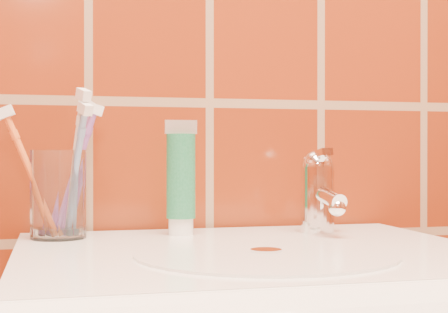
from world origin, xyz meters
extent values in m
cylinder|color=silver|center=(0.00, 0.91, 0.85)|extent=(0.30, 0.30, 0.00)
cylinder|color=white|center=(0.00, 0.91, 0.85)|extent=(0.04, 0.04, 0.00)
cylinder|color=white|center=(-0.23, 1.11, 0.91)|extent=(0.07, 0.07, 0.12)
cylinder|color=white|center=(-0.06, 1.11, 0.86)|extent=(0.03, 0.03, 0.02)
cylinder|color=#18663F|center=(-0.06, 1.11, 0.93)|extent=(0.04, 0.04, 0.12)
cube|color=beige|center=(-0.06, 1.11, 1.00)|extent=(0.05, 0.01, 0.02)
cylinder|color=white|center=(0.14, 1.09, 0.90)|extent=(0.05, 0.05, 0.09)
sphere|color=white|center=(0.14, 1.09, 0.94)|extent=(0.05, 0.05, 0.05)
cylinder|color=white|center=(0.14, 1.06, 0.91)|extent=(0.02, 0.09, 0.03)
cube|color=white|center=(0.14, 1.08, 0.96)|extent=(0.02, 0.06, 0.01)
camera|label=1|loc=(-0.23, 0.17, 0.97)|focal=55.00mm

